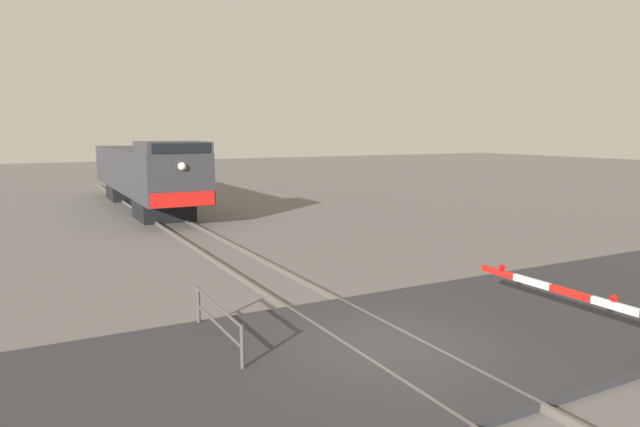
{
  "coord_description": "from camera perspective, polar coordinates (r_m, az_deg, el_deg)",
  "views": [
    {
      "loc": [
        -6.22,
        -8.78,
        4.33
      ],
      "look_at": [
        0.9,
        4.54,
        2.13
      ],
      "focal_mm": 31.55,
      "sensor_mm": 36.0,
      "label": 1
    }
  ],
  "objects": [
    {
      "name": "locomotive",
      "position": [
        33.55,
        -17.41,
        4.01
      ],
      "size": [
        2.97,
        17.71,
        3.9
      ],
      "color": "black",
      "rests_on": "ground_plane"
    },
    {
      "name": "ground_plane",
      "position": [
        11.6,
        6.87,
        -13.7
      ],
      "size": [
        160.0,
        160.0,
        0.0
      ],
      "primitive_type": "plane",
      "color": "#605E59"
    },
    {
      "name": "rail_track_right",
      "position": [
        11.97,
        9.76,
        -12.66
      ],
      "size": [
        0.08,
        80.0,
        0.15
      ],
      "primitive_type": "cube",
      "color": "#59544C",
      "rests_on": "ground_plane"
    },
    {
      "name": "road_surface",
      "position": [
        11.57,
        6.87,
        -13.36
      ],
      "size": [
        36.0,
        6.31,
        0.15
      ],
      "primitive_type": "cube",
      "color": "#2D2D30",
      "rests_on": "ground_plane"
    },
    {
      "name": "rail_track_left",
      "position": [
        11.2,
        3.77,
        -14.06
      ],
      "size": [
        0.08,
        80.0,
        0.15
      ],
      "primitive_type": "cube",
      "color": "#59544C",
      "rests_on": "ground_plane"
    },
    {
      "name": "guard_railing",
      "position": [
        11.55,
        -10.32,
        -10.56
      ],
      "size": [
        0.08,
        2.84,
        0.95
      ],
      "color": "#4C4742",
      "rests_on": "ground_plane"
    }
  ]
}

